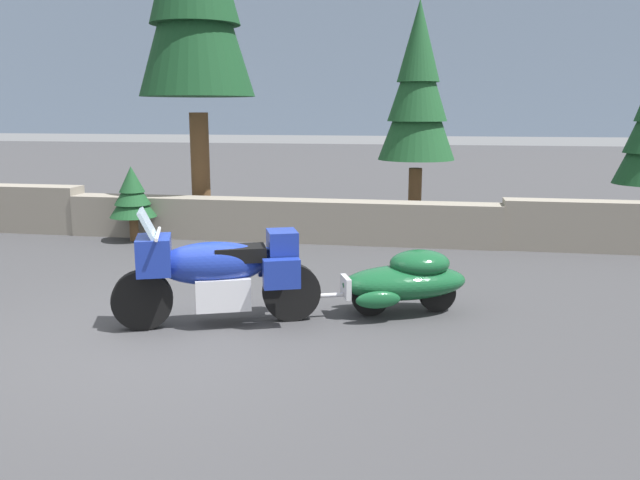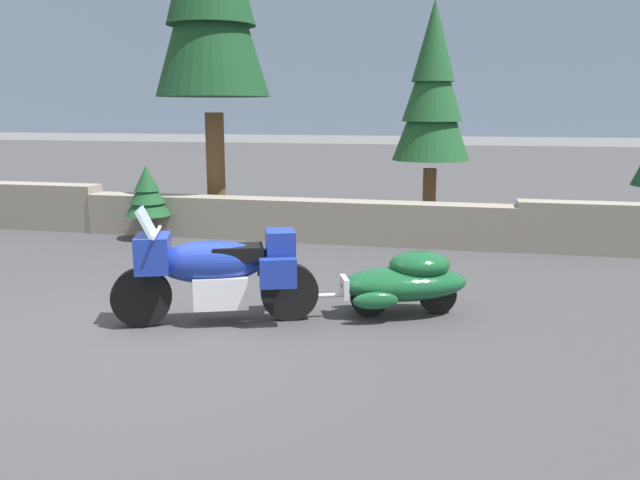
# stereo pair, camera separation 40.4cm
# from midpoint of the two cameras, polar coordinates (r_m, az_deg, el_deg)

# --- Properties ---
(ground_plane) EXTENTS (80.00, 80.00, 0.00)m
(ground_plane) POSITION_cam_midpoint_polar(r_m,az_deg,el_deg) (7.22, -15.44, -8.31)
(ground_plane) COLOR #38383A
(stone_guard_wall) EXTENTS (24.00, 0.55, 0.92)m
(stone_guard_wall) POSITION_cam_midpoint_polar(r_m,az_deg,el_deg) (12.19, -6.66, 2.02)
(stone_guard_wall) COLOR gray
(stone_guard_wall) RESTS_ON ground
(distant_ridgeline) EXTENTS (240.00, 80.00, 16.00)m
(distant_ridgeline) POSITION_cam_midpoint_polar(r_m,az_deg,el_deg) (101.69, 8.56, 14.35)
(distant_ridgeline) COLOR #7F93AD
(distant_ridgeline) RESTS_ON ground
(touring_motorcycle) EXTENTS (2.21, 1.23, 1.33)m
(touring_motorcycle) POSITION_cam_midpoint_polar(r_m,az_deg,el_deg) (7.36, -10.53, -2.67)
(touring_motorcycle) COLOR black
(touring_motorcycle) RESTS_ON ground
(car_shaped_trailer) EXTENTS (2.19, 1.19, 0.76)m
(car_shaped_trailer) POSITION_cam_midpoint_polar(r_m,az_deg,el_deg) (7.73, 5.99, -3.47)
(car_shaped_trailer) COLOR black
(car_shaped_trailer) RESTS_ON ground
(pine_tree_far_right) EXTENTS (1.47, 1.47, 4.39)m
(pine_tree_far_right) POSITION_cam_midpoint_polar(r_m,az_deg,el_deg) (12.75, 7.62, 12.88)
(pine_tree_far_right) COLOR brown
(pine_tree_far_right) RESTS_ON ground
(pine_sapling_near) EXTENTS (0.84, 0.84, 1.37)m
(pine_sapling_near) POSITION_cam_midpoint_polar(r_m,az_deg,el_deg) (12.46, -16.97, 3.82)
(pine_sapling_near) COLOR brown
(pine_sapling_near) RESTS_ON ground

